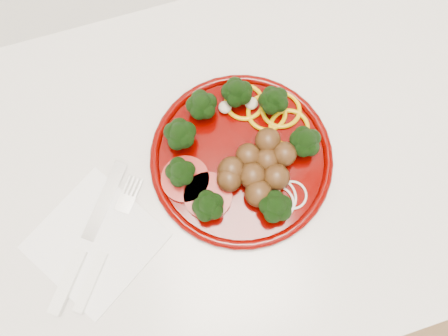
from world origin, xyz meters
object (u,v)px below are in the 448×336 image
object	(u,v)px
plate	(241,156)
fork	(98,265)
napkin	(96,241)
knife	(80,255)

from	to	relation	value
plate	fork	world-z (taller)	plate
plate	napkin	distance (m)	0.24
plate	napkin	size ratio (longest dim) A/B	1.75
napkin	knife	size ratio (longest dim) A/B	0.81
knife	fork	bearing A→B (deg)	-97.00
napkin	fork	xyz separation A→B (m)	(-0.00, -0.03, 0.01)
fork	napkin	bearing A→B (deg)	33.31
plate	napkin	world-z (taller)	plate
fork	plate	bearing A→B (deg)	-32.42
napkin	knife	world-z (taller)	knife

